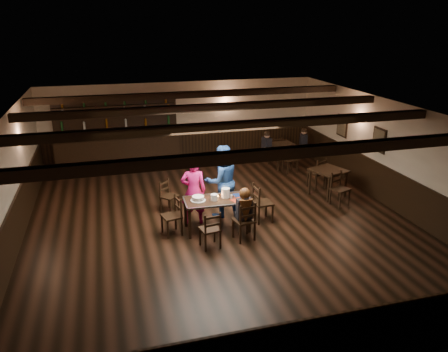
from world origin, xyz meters
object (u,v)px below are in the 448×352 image
object	(u,v)px
cake	(198,199)
bar_counter	(119,148)
chair_near_left	(211,228)
chair_near_right	(246,219)
woman_pink	(194,191)
man_blue	(222,181)
dining_table	(217,203)

from	to	relation	value
cake	bar_counter	size ratio (longest dim) A/B	0.08
chair_near_left	cake	world-z (taller)	cake
chair_near_left	bar_counter	world-z (taller)	bar_counter
chair_near_right	woman_pink	bearing A→B (deg)	126.98
chair_near_left	man_blue	bearing A→B (deg)	67.48
dining_table	bar_counter	distance (m)	5.38
chair_near_right	woman_pink	size ratio (longest dim) A/B	0.55
chair_near_left	man_blue	xyz separation A→B (m)	(0.66, 1.58, 0.40)
chair_near_left	bar_counter	size ratio (longest dim) A/B	0.21
cake	woman_pink	bearing A→B (deg)	91.27
woman_pink	bar_counter	distance (m)	4.76
dining_table	cake	bearing A→B (deg)	174.51
woman_pink	bar_counter	xyz separation A→B (m)	(-1.50, 4.52, -0.09)
dining_table	bar_counter	world-z (taller)	bar_counter
cake	chair_near_right	bearing A→B (deg)	-39.82
man_blue	woman_pink	bearing A→B (deg)	8.77
chair_near_right	man_blue	world-z (taller)	man_blue
dining_table	man_blue	size ratio (longest dim) A/B	0.85
woman_pink	bar_counter	world-z (taller)	bar_counter
bar_counter	dining_table	bearing A→B (deg)	-68.82
dining_table	man_blue	distance (m)	0.83
chair_near_left	chair_near_right	world-z (taller)	chair_near_right
chair_near_left	cake	xyz separation A→B (m)	(-0.08, 0.89, 0.31)
woman_pink	cake	size ratio (longest dim) A/B	4.77
man_blue	bar_counter	xyz separation A→B (m)	(-2.25, 4.28, -0.17)
man_blue	cake	distance (m)	1.02
dining_table	chair_near_left	xyz separation A→B (m)	(-0.34, -0.85, -0.17)
dining_table	man_blue	world-z (taller)	man_blue
woman_pink	man_blue	world-z (taller)	man_blue
dining_table	cake	size ratio (longest dim) A/B	4.45
chair_near_right	man_blue	xyz separation A→B (m)	(-0.15, 1.44, 0.37)
chair_near_left	man_blue	distance (m)	1.76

